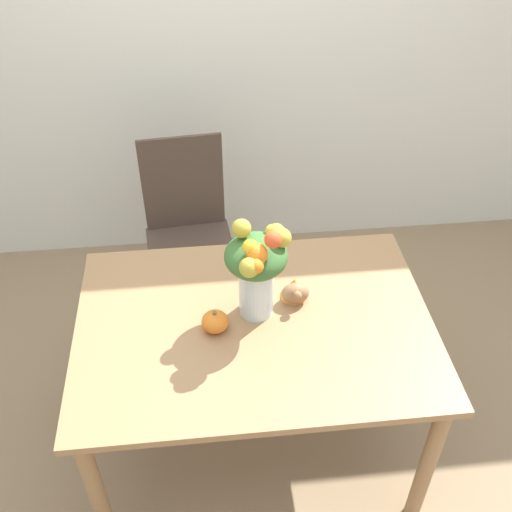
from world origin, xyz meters
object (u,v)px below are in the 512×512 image
Objects in this scene: flower_vase at (257,267)px; turkey_figurine at (295,290)px; pumpkin at (215,322)px; dining_chair_near_window at (189,234)px.

turkey_figurine is at bearing 20.22° from flower_vase.
pumpkin is 0.10× the size of dining_chair_near_window.
flower_vase is 2.92× the size of turkey_figurine.
turkey_figurine is 0.90m from dining_chair_near_window.
flower_vase is 0.96m from dining_chair_near_window.
turkey_figurine is (0.15, 0.05, -0.18)m from flower_vase.
pumpkin reaches higher than turkey_figurine.
dining_chair_near_window reaches higher than pumpkin.
dining_chair_near_window is at bearing 107.63° from flower_vase.
dining_chair_near_window is (-0.10, 0.88, -0.28)m from pumpkin.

